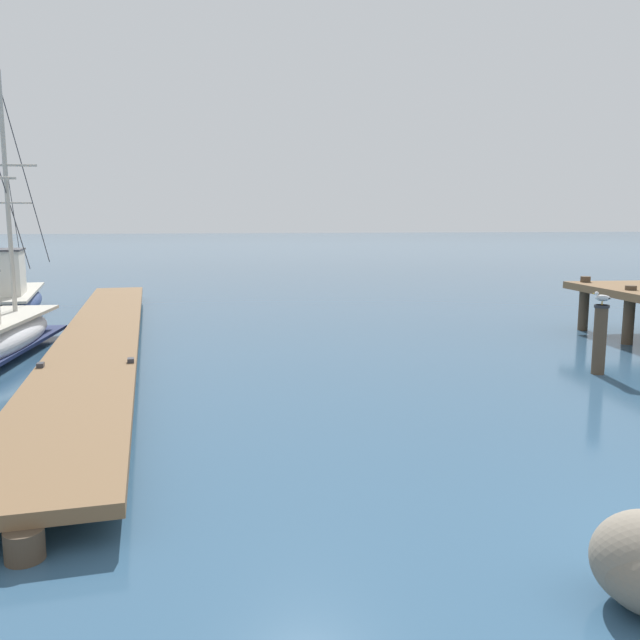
# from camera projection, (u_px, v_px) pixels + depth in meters

# --- Properties ---
(floating_dock) EXTENTS (2.06, 21.93, 0.53)m
(floating_dock) POSITION_uv_depth(u_px,v_px,m) (102.00, 332.00, 16.19)
(floating_dock) COLOR brown
(floating_dock) RESTS_ON ground
(fishing_boat_0) EXTENTS (2.29, 7.46, 5.72)m
(fishing_boat_0) POSITION_uv_depth(u_px,v_px,m) (12.00, 296.00, 21.73)
(fishing_boat_0) COLOR navy
(fishing_boat_0) RESTS_ON ground
(mooring_piling) EXTENTS (0.30, 0.30, 1.44)m
(mooring_piling) POSITION_uv_depth(u_px,v_px,m) (600.00, 338.00, 13.14)
(mooring_piling) COLOR #4C3D2D
(mooring_piling) RESTS_ON ground
(perched_seagull) EXTENTS (0.29, 0.32, 0.27)m
(perched_seagull) POSITION_uv_depth(u_px,v_px,m) (603.00, 298.00, 13.02)
(perched_seagull) COLOR gold
(perched_seagull) RESTS_ON mooring_piling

